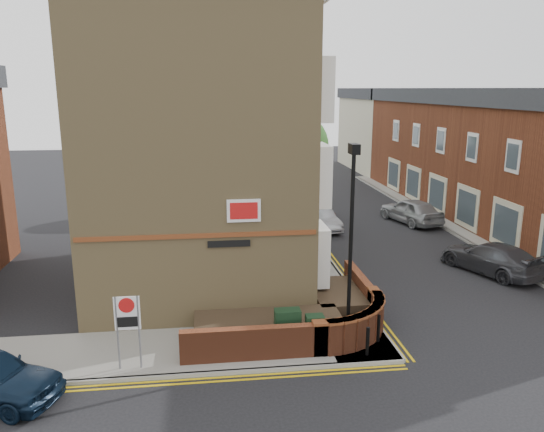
{
  "coord_description": "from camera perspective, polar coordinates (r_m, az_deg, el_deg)",
  "views": [
    {
      "loc": [
        -2.68,
        -13.73,
        7.97
      ],
      "look_at": [
        -0.45,
        4.0,
        3.66
      ],
      "focal_mm": 35.0,
      "sensor_mm": 36.0,
      "label": 1
    }
  ],
  "objects": [
    {
      "name": "garden_wall",
      "position": [
        18.28,
        2.03,
        -12.3
      ],
      "size": [
        6.8,
        6.0,
        1.2
      ],
      "primitive_type": null,
      "color": "brown",
      "rests_on": "ground"
    },
    {
      "name": "pavement_main",
      "position": [
        31.12,
        1.72,
        -1.17
      ],
      "size": [
        2.0,
        32.0,
        0.12
      ],
      "primitive_type": "cube",
      "color": "gray",
      "rests_on": "ground"
    },
    {
      "name": "silver_car_far",
      "position": [
        33.18,
        14.75,
        0.57
      ],
      "size": [
        2.95,
        4.82,
        1.53
      ],
      "primitive_type": "imported",
      "rotation": [
        0.0,
        0.0,
        3.41
      ],
      "color": "gray",
      "rests_on": "ground"
    },
    {
      "name": "zone_sign",
      "position": [
        15.75,
        -15.28,
        -10.65
      ],
      "size": [
        0.72,
        0.07,
        2.2
      ],
      "color": "slate",
      "rests_on": "pavement_corner"
    },
    {
      "name": "pavement_far",
      "position": [
        31.99,
        22.47,
        -1.81
      ],
      "size": [
        4.0,
        40.0,
        0.12
      ],
      "primitive_type": "cube",
      "color": "gray",
      "rests_on": "ground"
    },
    {
      "name": "bollard_far",
      "position": [
        17.48,
        11.37,
        -11.77
      ],
      "size": [
        0.11,
        0.11,
        0.9
      ],
      "primitive_type": "cylinder",
      "color": "black",
      "rests_on": "pavement_corner"
    },
    {
      "name": "utility_cabinet_small",
      "position": [
        16.75,
        4.61,
        -12.33
      ],
      "size": [
        0.55,
        0.4,
        1.1
      ],
      "primitive_type": "cube",
      "color": "black",
      "rests_on": "pavement_corner"
    },
    {
      "name": "yellow_lines_side",
      "position": [
        15.68,
        -9.6,
        -17.18
      ],
      "size": [
        13.0,
        0.28,
        0.01
      ],
      "primitive_type": "cube",
      "color": "gold",
      "rests_on": "ground"
    },
    {
      "name": "corner_building",
      "position": [
        21.8,
        -7.67,
        8.85
      ],
      "size": [
        8.95,
        10.4,
        13.6
      ],
      "color": "#9C8253",
      "rests_on": "ground"
    },
    {
      "name": "tree_mid",
      "position": [
        36.19,
        0.28,
        9.17
      ],
      "size": [
        4.03,
        4.03,
        7.42
      ],
      "color": "#382B1E",
      "rests_on": "pavement_main"
    },
    {
      "name": "kerb_main_far",
      "position": [
        31.05,
        19.26,
        -1.97
      ],
      "size": [
        0.15,
        40.0,
        0.12
      ],
      "primitive_type": "cube",
      "color": "gray",
      "rests_on": "ground"
    },
    {
      "name": "silver_car_near",
      "position": [
        30.82,
        5.2,
        -0.27
      ],
      "size": [
        1.96,
        3.99,
        1.26
      ],
      "primitive_type": "imported",
      "rotation": [
        0.0,
        0.0,
        0.17
      ],
      "color": "#94959A",
      "rests_on": "ground"
    },
    {
      "name": "utility_cabinet_large",
      "position": [
        16.86,
        1.68,
        -11.92
      ],
      "size": [
        0.8,
        0.45,
        1.2
      ],
      "primitive_type": "cube",
      "color": "black",
      "rests_on": "pavement_corner"
    },
    {
      "name": "grey_car_far",
      "position": [
        25.43,
        22.48,
        -4.16
      ],
      "size": [
        3.54,
        5.08,
        1.37
      ],
      "primitive_type": "imported",
      "rotation": [
        0.0,
        0.0,
        3.53
      ],
      "color": "#34353A",
      "rests_on": "ground"
    },
    {
      "name": "yellow_lines_main",
      "position": [
        31.35,
        3.97,
        -1.19
      ],
      "size": [
        0.28,
        32.0,
        0.01
      ],
      "primitive_type": "cube",
      "color": "gold",
      "rests_on": "ground"
    },
    {
      "name": "tree_far",
      "position": [
        44.13,
        -1.08,
        9.59
      ],
      "size": [
        3.81,
        3.81,
        7.0
      ],
      "color": "#382B1E",
      "rests_on": "pavement_main"
    },
    {
      "name": "far_terrace",
      "position": [
        35.43,
        22.03,
        6.21
      ],
      "size": [
        5.4,
        30.4,
        8.0
      ],
      "color": "brown",
      "rests_on": "ground"
    },
    {
      "name": "red_car_main",
      "position": [
        32.69,
        4.09,
        0.67
      ],
      "size": [
        2.51,
        5.09,
        1.39
      ],
      "primitive_type": "imported",
      "rotation": [
        0.0,
        0.0,
        0.04
      ],
      "color": "maroon",
      "rests_on": "ground"
    },
    {
      "name": "ground",
      "position": [
        16.1,
        3.5,
        -16.14
      ],
      "size": [
        120.0,
        120.0,
        0.0
      ],
      "primitive_type": "plane",
      "color": "black",
      "rests_on": "ground"
    },
    {
      "name": "bollard_near",
      "position": [
        16.63,
        10.24,
        -13.11
      ],
      "size": [
        0.11,
        0.11,
        0.9
      ],
      "primitive_type": "cylinder",
      "color": "black",
      "rests_on": "pavement_corner"
    },
    {
      "name": "traffic_light_assembly",
      "position": [
        39.41,
        0.3,
        6.0
      ],
      "size": [
        0.2,
        0.16,
        4.2
      ],
      "color": "black",
      "rests_on": "pavement_main"
    },
    {
      "name": "far_terrace_cream",
      "position": [
        54.65,
        11.32,
        9.19
      ],
      "size": [
        5.4,
        12.4,
        8.0
      ],
      "color": "beige",
      "rests_on": "ground"
    },
    {
      "name": "kerb_side",
      "position": [
        15.87,
        -9.57,
        -16.55
      ],
      "size": [
        13.0,
        0.15,
        0.12
      ],
      "primitive_type": "cube",
      "color": "gray",
      "rests_on": "ground"
    },
    {
      "name": "kerb_main_near",
      "position": [
        31.29,
        3.53,
        -1.11
      ],
      "size": [
        0.15,
        32.0,
        0.12
      ],
      "primitive_type": "cube",
      "color": "gray",
      "rests_on": "ground"
    },
    {
      "name": "tree_near",
      "position": [
        28.36,
        2.39,
        6.93
      ],
      "size": [
        3.64,
        3.65,
        6.7
      ],
      "color": "#382B1E",
      "rests_on": "pavement_main"
    },
    {
      "name": "pavement_corner",
      "position": [
        17.19,
        -9.38,
        -14.05
      ],
      "size": [
        13.0,
        3.0,
        0.12
      ],
      "primitive_type": "cube",
      "color": "gray",
      "rests_on": "ground"
    },
    {
      "name": "lamppost",
      "position": [
        16.21,
        8.46,
        -3.18
      ],
      "size": [
        0.25,
        0.5,
        6.3
      ],
      "color": "black",
      "rests_on": "pavement_corner"
    }
  ]
}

